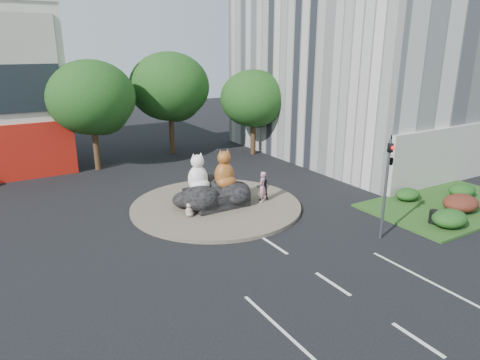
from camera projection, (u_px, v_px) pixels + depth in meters
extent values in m
plane|color=black|center=(333.00, 284.00, 17.19)|extent=(120.00, 120.00, 0.00)
cylinder|color=brown|center=(216.00, 206.00, 25.34)|extent=(10.00, 10.00, 0.20)
cube|color=#254818|center=(449.00, 205.00, 25.51)|extent=(10.00, 6.00, 0.12)
cylinder|color=#382314|center=(96.00, 146.00, 32.66)|extent=(0.44, 0.44, 3.74)
ellipsoid|color=#123711|center=(91.00, 97.00, 31.57)|extent=(6.46, 6.46, 5.49)
sphere|color=#123711|center=(101.00, 107.00, 32.63)|extent=(4.25, 4.25, 4.25)
sphere|color=#123711|center=(83.00, 107.00, 31.16)|extent=(3.74, 3.74, 3.74)
cylinder|color=#382314|center=(172.00, 131.00, 37.70)|extent=(0.44, 0.44, 3.96)
ellipsoid|color=#123711|center=(169.00, 86.00, 36.55)|extent=(6.84, 6.84, 5.81)
sphere|color=#123711|center=(176.00, 96.00, 37.62)|extent=(4.50, 4.50, 4.50)
sphere|color=#123711|center=(163.00, 95.00, 36.15)|extent=(3.96, 3.96, 3.96)
cylinder|color=#382314|center=(253.00, 136.00, 37.48)|extent=(0.44, 0.44, 3.30)
ellipsoid|color=#123711|center=(254.00, 98.00, 36.51)|extent=(5.70, 5.70, 4.84)
sphere|color=#123711|center=(258.00, 106.00, 37.54)|extent=(3.75, 3.75, 3.75)
sphere|color=#123711|center=(248.00, 106.00, 36.08)|extent=(3.30, 3.30, 3.30)
ellipsoid|color=#123711|center=(450.00, 218.00, 22.25)|extent=(2.00, 1.60, 0.90)
ellipsoid|color=#431213|center=(461.00, 203.00, 24.29)|extent=(2.20, 1.76, 0.99)
ellipsoid|color=#123711|center=(462.00, 190.00, 26.77)|extent=(1.80, 1.44, 0.81)
ellipsoid|color=#123711|center=(408.00, 194.00, 26.13)|extent=(1.60, 1.28, 0.72)
cylinder|color=#595B60|center=(385.00, 191.00, 20.53)|extent=(0.14, 0.14, 5.00)
imported|color=black|center=(389.00, 156.00, 20.02)|extent=(0.21, 0.26, 1.30)
imported|color=black|center=(391.00, 160.00, 20.18)|extent=(0.26, 1.24, 0.50)
sphere|color=red|center=(393.00, 148.00, 19.74)|extent=(0.18, 0.18, 0.18)
cylinder|color=#595B60|center=(399.00, 126.00, 28.92)|extent=(0.18, 0.18, 8.00)
cylinder|color=#595B60|center=(395.00, 65.00, 27.23)|extent=(2.00, 0.12, 0.12)
cube|color=silver|center=(384.00, 67.00, 26.77)|extent=(0.50, 0.22, 0.12)
imported|color=#C17D8A|center=(262.00, 187.00, 25.43)|extent=(0.81, 0.79, 1.87)
imported|color=black|center=(262.00, 187.00, 25.81)|extent=(0.83, 0.66, 1.68)
cylinder|color=black|center=(434.00, 217.00, 22.71)|extent=(0.53, 0.53, 0.71)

